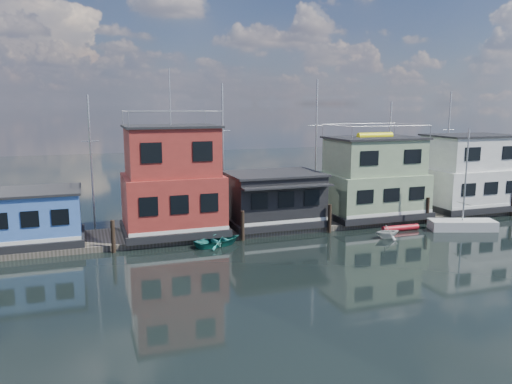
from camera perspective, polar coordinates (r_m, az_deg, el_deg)
name	(u,v)px	position (r m, az deg, el deg)	size (l,w,h in m)	color
ground	(356,275)	(29.81, 11.39, -9.30)	(160.00, 160.00, 0.00)	black
dock	(280,225)	(40.10, 2.71, -3.78)	(48.00, 5.00, 0.40)	#595147
houseboat_blue	(34,217)	(37.10, -24.08, -2.62)	(6.40, 4.90, 3.66)	black
houseboat_red	(172,182)	(37.08, -9.54, 1.11)	(7.40, 5.90, 11.86)	black
houseboat_dark	(274,198)	(39.44, 2.07, -0.71)	(7.40, 6.10, 4.06)	black
houseboat_green	(373,179)	(43.29, 13.26, 1.51)	(8.40, 5.90, 7.03)	black
houseboat_white	(469,173)	(49.34, 23.14, 1.97)	(8.40, 5.90, 6.66)	black
pilings	(289,222)	(37.25, 3.84, -3.44)	(42.28, 0.28, 2.20)	#2D2116
background_masts	(304,150)	(46.53, 5.48, 4.79)	(36.40, 0.16, 12.00)	silver
dinghy_teal	(219,240)	(35.13, -4.31, -5.53)	(2.46, 3.44, 0.71)	#227F77
day_sailer	(462,224)	(42.43, 22.51, -3.43)	(5.29, 3.21, 7.92)	silver
dinghy_white	(387,231)	(38.05, 14.77, -4.39)	(1.68, 1.94, 1.02)	silver
red_kayak	(400,228)	(40.56, 16.18, -3.97)	(0.46, 0.46, 3.12)	#AC121E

